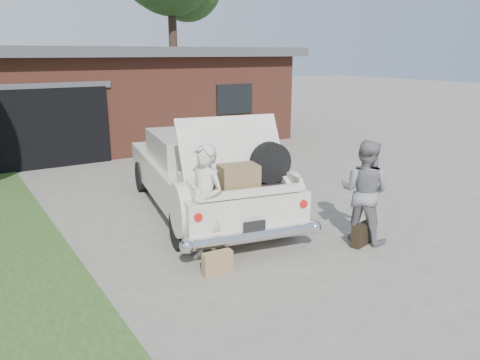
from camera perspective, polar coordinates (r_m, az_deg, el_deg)
ground at (r=7.60m, az=2.47°, el=-9.05°), size 90.00×90.00×0.00m
house at (r=17.89m, az=-16.60°, el=9.98°), size 12.80×7.80×3.30m
sedan at (r=9.44m, az=-4.51°, el=0.93°), size 3.10×5.72×2.10m
woman_left at (r=7.05m, az=-4.23°, el=-2.99°), size 0.61×0.77×1.84m
woman_right at (r=8.13m, az=14.93°, el=-1.34°), size 0.96×1.05×1.75m
suitcase_left at (r=6.90m, az=-2.77°, el=-10.07°), size 0.46×0.17×0.35m
suitcase_right at (r=8.15m, az=14.67°, el=-6.42°), size 0.50×0.26×0.37m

